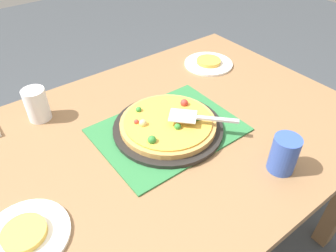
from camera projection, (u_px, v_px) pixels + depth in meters
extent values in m
plane|color=#3D4247|center=(168.00, 245.00, 1.59)|extent=(8.00, 8.00, 0.00)
cube|color=olive|center=(168.00, 134.00, 1.12)|extent=(1.40, 1.00, 0.03)
cube|color=olive|center=(208.00, 101.00, 1.93)|extent=(0.07, 0.07, 0.72)
cube|color=#2D753D|center=(168.00, 130.00, 1.11)|extent=(0.48, 0.36, 0.01)
cylinder|color=black|center=(168.00, 128.00, 1.10)|extent=(0.38, 0.38, 0.01)
cylinder|color=tan|center=(168.00, 124.00, 1.09)|extent=(0.33, 0.33, 0.02)
cylinder|color=gold|center=(168.00, 121.00, 1.08)|extent=(0.30, 0.30, 0.01)
sphere|color=#B76675|center=(178.00, 115.00, 1.09)|extent=(0.03, 0.03, 0.03)
sphere|color=#338433|center=(139.00, 110.00, 1.12)|extent=(0.02, 0.02, 0.02)
sphere|color=red|center=(136.00, 122.00, 1.07)|extent=(0.02, 0.02, 0.02)
sphere|color=red|center=(184.00, 103.00, 1.15)|extent=(0.03, 0.03, 0.03)
sphere|color=#338433|center=(178.00, 126.00, 1.05)|extent=(0.02, 0.02, 0.02)
sphere|color=#E5CC7F|center=(143.00, 123.00, 1.06)|extent=(0.03, 0.03, 0.03)
sphere|color=#338433|center=(197.00, 118.00, 1.08)|extent=(0.02, 0.02, 0.02)
sphere|color=#338433|center=(152.00, 140.00, 0.99)|extent=(0.03, 0.03, 0.03)
cylinder|color=white|center=(26.00, 236.00, 0.79)|extent=(0.22, 0.22, 0.01)
cylinder|color=white|center=(208.00, 64.00, 1.47)|extent=(0.22, 0.22, 0.01)
cylinder|color=#EAB747|center=(24.00, 233.00, 0.78)|extent=(0.11, 0.11, 0.02)
cylinder|color=gold|center=(209.00, 61.00, 1.46)|extent=(0.11, 0.11, 0.02)
cylinder|color=white|center=(37.00, 105.00, 1.13)|extent=(0.08, 0.08, 0.12)
cylinder|color=#3351AD|center=(284.00, 154.00, 0.93)|extent=(0.08, 0.08, 0.12)
cube|color=silver|center=(183.00, 116.00, 1.06)|extent=(0.11, 0.11, 0.00)
cube|color=#B2B2B7|center=(218.00, 119.00, 1.05)|extent=(0.11, 0.11, 0.01)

